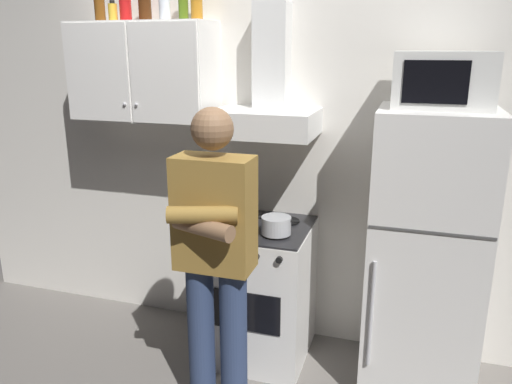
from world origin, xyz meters
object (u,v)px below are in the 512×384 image
(range_hood, at_px, (267,101))
(upper_cabinet, at_px, (144,72))
(bottle_spice_jar, at_px, (113,12))
(cooking_pot, at_px, (276,225))
(stove_oven, at_px, (260,291))
(person_standing, at_px, (215,258))
(refrigerator, at_px, (425,255))
(microwave, at_px, (443,80))

(range_hood, bearing_deg, upper_cabinet, -179.91)
(bottle_spice_jar, bearing_deg, cooking_pot, -10.85)
(range_hood, relative_size, bottle_spice_jar, 6.20)
(stove_oven, relative_size, person_standing, 0.53)
(upper_cabinet, bearing_deg, range_hood, 0.09)
(range_hood, xyz_separation_m, person_standing, (-0.05, -0.73, -0.70))
(range_hood, bearing_deg, bottle_spice_jar, -177.90)
(refrigerator, bearing_deg, bottle_spice_jar, 177.30)
(person_standing, relative_size, bottle_spice_jar, 13.55)
(range_hood, relative_size, person_standing, 0.46)
(person_standing, distance_m, bottle_spice_jar, 1.67)
(refrigerator, relative_size, bottle_spice_jar, 13.22)
(bottle_spice_jar, bearing_deg, stove_oven, -5.38)
(microwave, distance_m, bottle_spice_jar, 1.95)
(person_standing, bearing_deg, cooking_pot, 69.70)
(person_standing, bearing_deg, microwave, 32.00)
(person_standing, height_order, bottle_spice_jar, bottle_spice_jar)
(upper_cabinet, height_order, stove_oven, upper_cabinet)
(range_hood, xyz_separation_m, bottle_spice_jar, (-0.97, -0.04, 0.51))
(refrigerator, relative_size, cooking_pot, 5.92)
(cooking_pot, bearing_deg, microwave, 9.57)
(upper_cabinet, relative_size, cooking_pot, 3.33)
(cooking_pot, relative_size, bottle_spice_jar, 2.23)
(stove_oven, bearing_deg, person_standing, -94.72)
(microwave, distance_m, person_standing, 1.45)
(microwave, bearing_deg, person_standing, -148.00)
(stove_oven, height_order, refrigerator, refrigerator)
(refrigerator, distance_m, cooking_pot, 0.84)
(upper_cabinet, distance_m, microwave, 1.75)
(range_hood, height_order, refrigerator, range_hood)
(upper_cabinet, height_order, microwave, upper_cabinet)
(upper_cabinet, xyz_separation_m, range_hood, (0.80, 0.00, -0.15))
(upper_cabinet, relative_size, range_hood, 1.20)
(upper_cabinet, height_order, person_standing, upper_cabinet)
(upper_cabinet, distance_m, person_standing, 1.35)
(microwave, bearing_deg, upper_cabinet, 176.52)
(refrigerator, bearing_deg, range_hood, 172.45)
(range_hood, xyz_separation_m, refrigerator, (0.95, -0.13, -0.80))
(range_hood, distance_m, person_standing, 1.01)
(microwave, xyz_separation_m, cooking_pot, (-0.82, -0.14, -0.82))
(stove_oven, xyz_separation_m, cooking_pot, (0.13, -0.12, 0.49))
(bottle_spice_jar, bearing_deg, microwave, -2.15)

